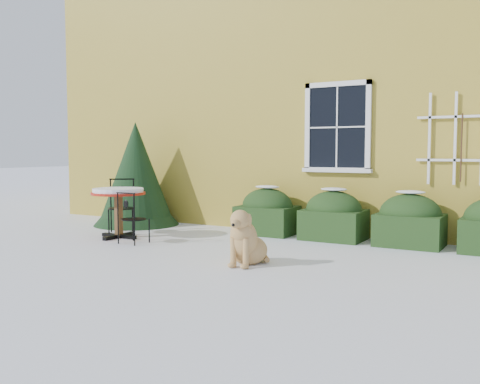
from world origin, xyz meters
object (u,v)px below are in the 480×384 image
Objects in this scene: patio_chair_near at (132,218)px; patio_chair_far at (122,206)px; dog at (246,242)px; evergreen_shrub at (136,184)px; bistro_table at (118,197)px.

patio_chair_near is 1.19m from patio_chair_far.
patio_chair_near is 2.54m from dog.
patio_chair_far is at bearing -62.21° from evergreen_shrub.
evergreen_shrub is 2.40m from patio_chair_near.
dog is (3.09, -0.88, -0.42)m from bistro_table.
bistro_table is at bearing -27.55° from patio_chair_near.
patio_chair_near is at bearing 162.85° from dog.
bistro_table reaches higher than patio_chair_near.
patio_chair_near is at bearing -51.03° from evergreen_shrub.
dog is (2.48, -0.54, -0.12)m from patio_chair_near.
evergreen_shrub is at bearing 144.25° from dog.
patio_chair_near is at bearing -77.35° from patio_chair_far.
bistro_table is 1.10× the size of patio_chair_near.
dog is at bearing -15.98° from bistro_table.
patio_chair_near is at bearing -29.10° from bistro_table.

